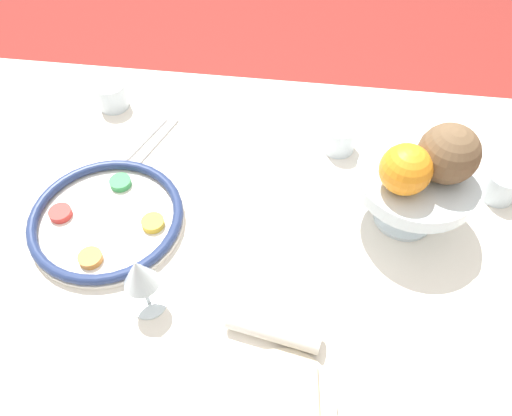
% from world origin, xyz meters
% --- Properties ---
extents(ground_plane, '(8.00, 8.00, 0.00)m').
position_xyz_m(ground_plane, '(0.00, 0.00, 0.00)').
color(ground_plane, maroon).
extents(dining_table, '(1.60, 1.03, 0.72)m').
position_xyz_m(dining_table, '(0.00, 0.00, 0.36)').
color(dining_table, silver).
rests_on(dining_table, ground_plane).
extents(seder_plate, '(0.30, 0.30, 0.03)m').
position_xyz_m(seder_plate, '(-0.17, 0.02, 0.74)').
color(seder_plate, silver).
rests_on(seder_plate, dining_table).
extents(wine_glass, '(0.07, 0.07, 0.13)m').
position_xyz_m(wine_glass, '(-0.04, -0.15, 0.82)').
color(wine_glass, silver).
rests_on(wine_glass, dining_table).
extents(fruit_stand, '(0.22, 0.22, 0.13)m').
position_xyz_m(fruit_stand, '(0.42, 0.10, 0.83)').
color(fruit_stand, silver).
rests_on(fruit_stand, dining_table).
extents(orange_fruit, '(0.09, 0.09, 0.09)m').
position_xyz_m(orange_fruit, '(0.38, 0.07, 0.90)').
color(orange_fruit, orange).
rests_on(orange_fruit, fruit_stand).
extents(coconut, '(0.11, 0.11, 0.11)m').
position_xyz_m(coconut, '(0.46, 0.11, 0.90)').
color(coconut, brown).
rests_on(coconut, fruit_stand).
extents(bread_plate, '(0.17, 0.17, 0.02)m').
position_xyz_m(bread_plate, '(0.21, -0.29, 0.73)').
color(bread_plate, beige).
rests_on(bread_plate, dining_table).
extents(napkin_roll, '(0.16, 0.07, 0.04)m').
position_xyz_m(napkin_roll, '(0.19, -0.18, 0.74)').
color(napkin_roll, white).
rests_on(napkin_roll, dining_table).
extents(cup_near, '(0.07, 0.07, 0.06)m').
position_xyz_m(cup_near, '(0.62, 0.19, 0.75)').
color(cup_near, silver).
rests_on(cup_near, dining_table).
extents(cup_mid, '(0.07, 0.07, 0.06)m').
position_xyz_m(cup_mid, '(-0.26, 0.36, 0.75)').
color(cup_mid, silver).
rests_on(cup_mid, dining_table).
extents(cup_far, '(0.07, 0.07, 0.06)m').
position_xyz_m(cup_far, '(0.28, 0.29, 0.75)').
color(cup_far, silver).
rests_on(cup_far, dining_table).
extents(fork_left, '(0.08, 0.16, 0.01)m').
position_xyz_m(fork_left, '(-0.16, 0.25, 0.72)').
color(fork_left, silver).
rests_on(fork_left, dining_table).
extents(fork_right, '(0.07, 0.17, 0.01)m').
position_xyz_m(fork_right, '(-0.13, 0.25, 0.72)').
color(fork_right, silver).
rests_on(fork_right, dining_table).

